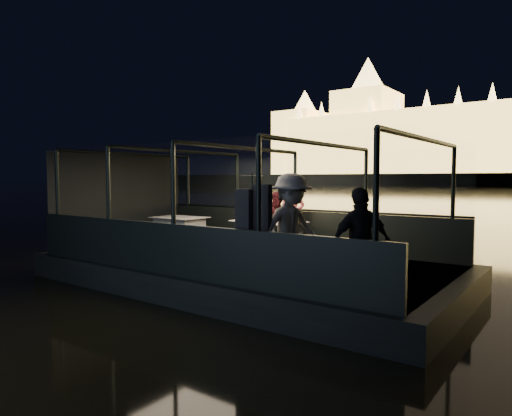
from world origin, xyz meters
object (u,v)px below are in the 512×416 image
Objects in this scene: chair_port_right at (285,233)px; coat_stand at (252,228)px; person_man_maroon at (278,217)px; wine_bottle at (247,213)px; dining_table_aft at (179,229)px; person_woman_coral at (292,219)px; dining_table_central at (268,238)px; passenger_dark at (361,239)px; passenger_stripe at (291,231)px; chair_port_left at (270,230)px.

coat_stand is (1.32, -3.04, 0.45)m from chair_port_right.
person_man_maroon is 1.02m from wine_bottle.
dining_table_aft is 0.81× the size of person_woman_coral.
dining_table_central is 0.69m from chair_port_right.
dining_table_central is at bearing -108.16° from chair_port_right.
dining_table_aft is at bearing -75.54° from passenger_dark.
chair_port_right reaches higher than dining_table_aft.
passenger_stripe reaches higher than dining_table_aft.
coat_stand is 1.28× the size of person_man_maroon.
wine_bottle is at bearing -85.17° from passenger_dark.
coat_stand is 0.61m from passenger_stripe.
wine_bottle is (-0.05, -0.82, 0.47)m from chair_port_left.
passenger_stripe is (1.80, -1.97, 0.47)m from dining_table_central.
coat_stand is (1.88, -3.23, 0.45)m from chair_port_left.
person_woman_coral is 1.04× the size of passenger_dark.
person_woman_coral reaches higher than wine_bottle.
chair_port_left is 0.62× the size of person_man_maroon.
person_woman_coral reaches higher than person_man_maroon.
person_woman_coral is at bearing 49.57° from passenger_stripe.
person_man_maroon is (-1.75, 3.39, -0.15)m from coat_stand.
coat_stand is (4.26, -2.57, 0.51)m from dining_table_aft.
passenger_stripe is 3.13m from wine_bottle.
passenger_dark reaches higher than chair_port_right.
chair_port_right is 0.99m from wine_bottle.
chair_port_left is 0.59m from chair_port_right.
person_man_maroon is (2.50, 0.82, 0.36)m from dining_table_aft.
dining_table_aft is 0.96× the size of person_man_maroon.
chair_port_left is 4.78m from passenger_dark.
chair_port_right is at bearing 9.08° from dining_table_aft.
dining_table_aft is at bearing 171.65° from chair_port_right.
dining_table_central is 2.71m from passenger_stripe.
passenger_stripe is (2.22, -3.00, 0.10)m from person_man_maroon.
coat_stand is at bearing -83.99° from chair_port_right.
wine_bottle is at bearing 175.47° from dining_table_central.
person_woman_coral is (0.57, 0.06, 0.30)m from chair_port_left.
passenger_dark reaches higher than person_woman_coral.
passenger_dark reaches higher than wine_bottle.
wine_bottle is (-3.67, 2.27, 0.06)m from passenger_dark.
person_man_maroon is at bearing 36.58° from chair_port_left.
person_woman_coral reaches higher than chair_port_left.
person_woman_coral is (-1.31, 3.29, -0.15)m from coat_stand.
passenger_stripe is at bearing -73.44° from chair_port_right.
dining_table_aft is at bearing 83.27° from passenger_stripe.
passenger_dark is at bearing -55.58° from person_man_maroon.
wine_bottle is at bearing -151.22° from chair_port_right.
passenger_dark is (3.62, -3.09, 0.40)m from chair_port_left.
chair_port_left is 2.89× the size of wine_bottle.
chair_port_right is at bearing -51.71° from person_man_maroon.
dining_table_aft is 5.22m from passenger_stripe.
chair_port_right is at bearing 46.21° from wine_bottle.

